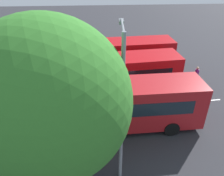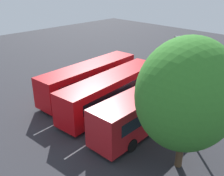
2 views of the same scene
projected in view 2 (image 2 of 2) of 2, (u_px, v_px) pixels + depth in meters
ground_plane at (119, 106)px, 23.51m from camera, size 75.03×75.03×0.00m
bus_far_left at (150, 105)px, 19.92m from camera, size 11.33×2.85×3.10m
bus_center_left at (112, 90)px, 22.49m from camera, size 11.43×3.46×3.10m
bus_center_right at (90, 78)px, 25.21m from camera, size 11.39×3.19×3.10m
pedestrian at (155, 74)px, 28.05m from camera, size 0.32×0.32×1.78m
street_lamp at (198, 87)px, 16.71m from camera, size 0.33×2.43×7.39m
depot_tree at (187, 94)px, 14.15m from camera, size 6.18×5.56×8.19m
lane_stripe_outer_left at (135, 113)px, 22.25m from camera, size 15.90×1.44×0.01m
lane_stripe_inner_left at (104, 99)px, 24.76m from camera, size 15.90×1.44×0.01m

